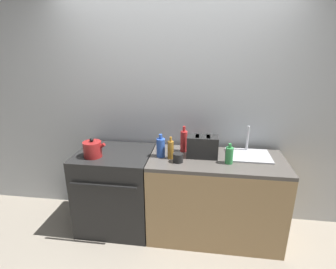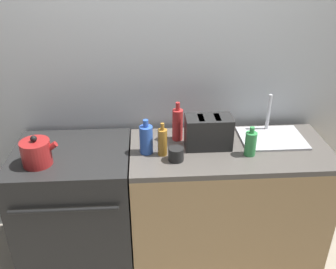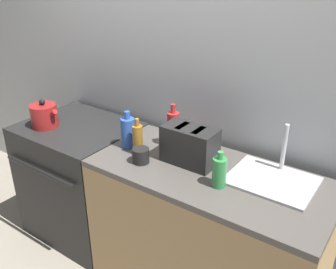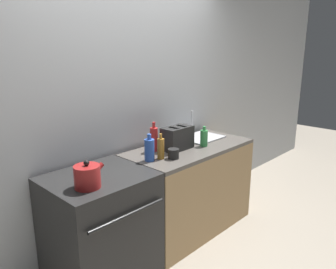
# 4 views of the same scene
# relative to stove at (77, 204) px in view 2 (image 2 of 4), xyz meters

# --- Properties ---
(wall_back) EXTENTS (8.00, 0.05, 2.60)m
(wall_back) POSITION_rel_stove_xyz_m (0.59, 0.38, 0.85)
(wall_back) COLOR silver
(wall_back) RESTS_ON ground_plane
(stove) EXTENTS (0.78, 0.69, 0.89)m
(stove) POSITION_rel_stove_xyz_m (0.00, 0.00, 0.00)
(stove) COLOR black
(stove) RESTS_ON ground_plane
(counter_block) EXTENTS (1.35, 0.64, 0.89)m
(counter_block) POSITION_rel_stove_xyz_m (1.07, -0.01, -0.01)
(counter_block) COLOR tan
(counter_block) RESTS_ON ground_plane
(kettle) EXTENTS (0.23, 0.18, 0.20)m
(kettle) POSITION_rel_stove_xyz_m (-0.17, -0.13, 0.51)
(kettle) COLOR maroon
(kettle) RESTS_ON stove
(toaster) EXTENTS (0.31, 0.17, 0.22)m
(toaster) POSITION_rel_stove_xyz_m (0.92, 0.02, 0.54)
(toaster) COLOR black
(toaster) RESTS_ON counter_block
(sink_tray) EXTENTS (0.44, 0.35, 0.28)m
(sink_tray) POSITION_rel_stove_xyz_m (1.38, 0.10, 0.45)
(sink_tray) COLOR #B7B7BC
(sink_tray) RESTS_ON counter_block
(bottle_amber) EXTENTS (0.06, 0.06, 0.23)m
(bottle_amber) POSITION_rel_stove_xyz_m (0.61, -0.07, 0.53)
(bottle_amber) COLOR #9E6B23
(bottle_amber) RESTS_ON counter_block
(bottle_green) EXTENTS (0.07, 0.07, 0.20)m
(bottle_green) POSITION_rel_stove_xyz_m (1.17, -0.10, 0.51)
(bottle_green) COLOR #338C47
(bottle_green) RESTS_ON counter_block
(bottle_red) EXTENTS (0.07, 0.07, 0.28)m
(bottle_red) POSITION_rel_stove_xyz_m (0.72, 0.14, 0.55)
(bottle_red) COLOR #B72828
(bottle_red) RESTS_ON counter_block
(bottle_blue) EXTENTS (0.09, 0.09, 0.24)m
(bottle_blue) POSITION_rel_stove_xyz_m (0.51, -0.03, 0.53)
(bottle_blue) COLOR #2D56B7
(bottle_blue) RESTS_ON counter_block
(cup_black) EXTENTS (0.10, 0.10, 0.09)m
(cup_black) POSITION_rel_stove_xyz_m (0.69, -0.14, 0.47)
(cup_black) COLOR black
(cup_black) RESTS_ON counter_block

